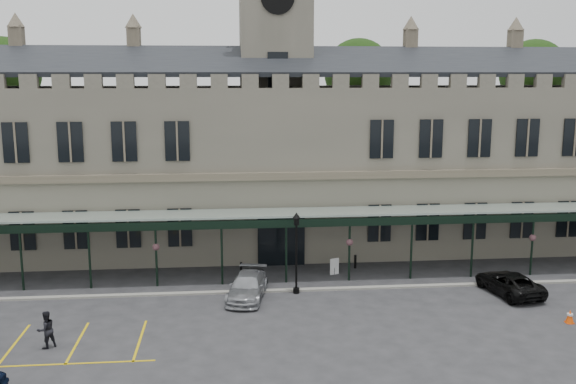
{
  "coord_description": "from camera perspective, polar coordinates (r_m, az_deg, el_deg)",
  "views": [
    {
      "loc": [
        -3.53,
        -31.29,
        12.9
      ],
      "look_at": [
        0.0,
        6.0,
        6.0
      ],
      "focal_mm": 40.0,
      "sensor_mm": 36.0,
      "label": 1
    }
  ],
  "objects": [
    {
      "name": "ground",
      "position": [
        34.03,
        0.97,
        -11.84
      ],
      "size": [
        140.0,
        140.0,
        0.0
      ],
      "primitive_type": "plane",
      "color": "#2B2B2D"
    },
    {
      "name": "station_building",
      "position": [
        47.76,
        -1.12,
        2.7
      ],
      "size": [
        60.0,
        10.36,
        17.3
      ],
      "color": "#5F5B4F",
      "rests_on": "ground"
    },
    {
      "name": "clock_tower",
      "position": [
        47.42,
        -1.16,
        10.69
      ],
      "size": [
        5.6,
        5.6,
        24.8
      ],
      "color": "#5F5B4F",
      "rests_on": "ground"
    },
    {
      "name": "canopy",
      "position": [
        40.3,
        -0.2,
        -4.66
      ],
      "size": [
        50.0,
        4.1,
        4.3
      ],
      "color": "#8C9E93",
      "rests_on": "ground"
    },
    {
      "name": "kerb",
      "position": [
        39.12,
        0.07,
        -8.72
      ],
      "size": [
        60.0,
        0.4,
        0.12
      ],
      "primitive_type": "cube",
      "color": "gray",
      "rests_on": "ground"
    },
    {
      "name": "parking_markings",
      "position": [
        34.11,
        -23.43,
        -12.69
      ],
      "size": [
        16.0,
        6.0,
        0.01
      ],
      "primitive_type": null,
      "color": "gold",
      "rests_on": "ground"
    },
    {
      "name": "tree_behind_left",
      "position": [
        59.24,
        -23.92,
        9.48
      ],
      "size": [
        6.0,
        6.0,
        16.0
      ],
      "color": "#332314",
      "rests_on": "ground"
    },
    {
      "name": "tree_behind_mid",
      "position": [
        57.46,
        6.27,
        10.29
      ],
      "size": [
        6.0,
        6.0,
        16.0
      ],
      "color": "#332314",
      "rests_on": "ground"
    },
    {
      "name": "tree_behind_right",
      "position": [
        62.66,
        20.96,
        9.68
      ],
      "size": [
        6.0,
        6.0,
        16.0
      ],
      "color": "#332314",
      "rests_on": "ground"
    },
    {
      "name": "lamp_post_mid",
      "position": [
        37.95,
        0.75,
        -4.8
      ],
      "size": [
        0.47,
        0.47,
        4.93
      ],
      "color": "black",
      "rests_on": "ground"
    },
    {
      "name": "traffic_cone",
      "position": [
        37.38,
        23.77,
        -10.09
      ],
      "size": [
        0.46,
        0.46,
        0.73
      ],
      "rotation": [
        0.0,
        0.0,
        0.26
      ],
      "color": "#F14707",
      "rests_on": "ground"
    },
    {
      "name": "sign_board",
      "position": [
        42.21,
        4.15,
        -6.63
      ],
      "size": [
        0.61,
        0.26,
        1.08
      ],
      "rotation": [
        0.0,
        0.0,
        0.35
      ],
      "color": "black",
      "rests_on": "ground"
    },
    {
      "name": "bollard_left",
      "position": [
        42.11,
        -4.19,
        -6.81
      ],
      "size": [
        0.16,
        0.16,
        0.87
      ],
      "primitive_type": "cylinder",
      "color": "black",
      "rests_on": "ground"
    },
    {
      "name": "bollard_right",
      "position": [
        43.69,
        6.0,
        -6.17
      ],
      "size": [
        0.16,
        0.16,
        0.92
      ],
      "primitive_type": "cylinder",
      "color": "black",
      "rests_on": "ground"
    },
    {
      "name": "car_taxi",
      "position": [
        37.85,
        -3.62,
        -8.38
      ],
      "size": [
        2.9,
        5.16,
        1.41
      ],
      "primitive_type": "imported",
      "rotation": [
        0.0,
        0.0,
        -0.2
      ],
      "color": "#929499",
      "rests_on": "ground"
    },
    {
      "name": "car_van",
      "position": [
        40.68,
        19.04,
        -7.64
      ],
      "size": [
        3.05,
        5.17,
        1.35
      ],
      "primitive_type": "imported",
      "rotation": [
        0.0,
        0.0,
        3.32
      ],
      "color": "black",
      "rests_on": "ground"
    },
    {
      "name": "person_b",
      "position": [
        33.29,
        -20.7,
        -11.37
      ],
      "size": [
        1.13,
        1.1,
        1.83
      ],
      "primitive_type": "imported",
      "rotation": [
        0.0,
        0.0,
        3.83
      ],
      "color": "black",
      "rests_on": "ground"
    }
  ]
}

